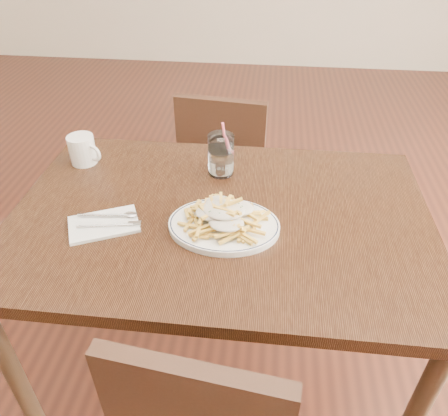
# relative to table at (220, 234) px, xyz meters

# --- Properties ---
(floor) EXTENTS (7.00, 7.00, 0.00)m
(floor) POSITION_rel_table_xyz_m (0.00, 0.00, -0.67)
(floor) COLOR black
(floor) RESTS_ON ground
(table) EXTENTS (1.20, 0.80, 0.75)m
(table) POSITION_rel_table_xyz_m (0.00, 0.00, 0.00)
(table) COLOR black
(table) RESTS_ON ground
(chair_far) EXTENTS (0.42, 0.42, 0.82)m
(chair_far) POSITION_rel_table_xyz_m (-0.07, 0.73, -0.21)
(chair_far) COLOR black
(chair_far) RESTS_ON ground
(fries_plate) EXTENTS (0.35, 0.32, 0.02)m
(fries_plate) POSITION_rel_table_xyz_m (0.02, -0.07, 0.09)
(fries_plate) COLOR white
(fries_plate) RESTS_ON table
(loaded_fries) EXTENTS (0.26, 0.23, 0.07)m
(loaded_fries) POSITION_rel_table_xyz_m (0.02, -0.07, 0.13)
(loaded_fries) COLOR gold
(loaded_fries) RESTS_ON fries_plate
(napkin) EXTENTS (0.22, 0.19, 0.01)m
(napkin) POSITION_rel_table_xyz_m (-0.31, -0.09, 0.08)
(napkin) COLOR white
(napkin) RESTS_ON table
(cutlery) EXTENTS (0.19, 0.09, 0.01)m
(cutlery) POSITION_rel_table_xyz_m (-0.31, -0.09, 0.09)
(cutlery) COLOR silver
(cutlery) RESTS_ON napkin
(water_glass) EXTENTS (0.08, 0.08, 0.18)m
(water_glass) POSITION_rel_table_xyz_m (-0.02, 0.21, 0.14)
(water_glass) COLOR white
(water_glass) RESTS_ON table
(coffee_mug) EXTENTS (0.12, 0.09, 0.10)m
(coffee_mug) POSITION_rel_table_xyz_m (-0.49, 0.23, 0.13)
(coffee_mug) COLOR white
(coffee_mug) RESTS_ON table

